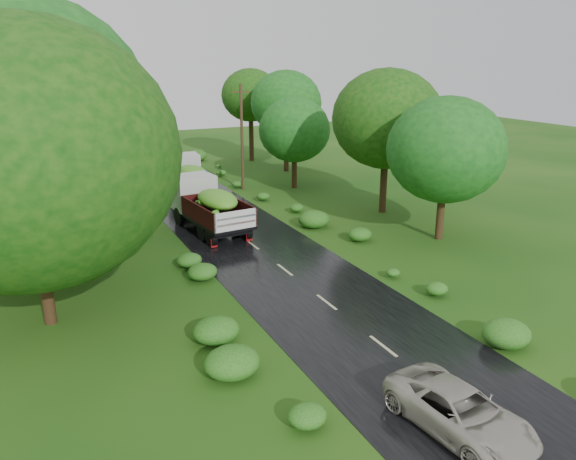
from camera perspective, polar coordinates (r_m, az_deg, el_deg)
ground at (r=20.15m, az=9.65°, el=-11.59°), size 120.00×120.00×0.00m
road at (r=23.94m, az=2.77°, el=-6.44°), size 6.50×80.00×0.02m
road_lines at (r=24.74m, az=1.66°, el=-5.58°), size 0.12×69.60×0.00m
truck_near at (r=32.22m, az=-8.22°, el=2.74°), size 3.05×6.99×2.85m
truck_far at (r=40.03m, az=-10.08°, el=5.45°), size 2.86×6.74×2.76m
car at (r=16.32m, az=17.04°, el=-17.20°), size 2.47×4.54×1.21m
utility_pole at (r=41.65m, az=-4.71°, el=9.48°), size 1.32×0.49×7.69m
trees_left at (r=34.49m, az=-25.58°, el=10.90°), size 7.90×32.27×9.62m
trees_right at (r=40.90m, az=3.84°, el=11.34°), size 5.54×29.82×7.57m
shrubs at (r=31.52m, az=-4.99°, el=0.13°), size 11.90×44.00×0.70m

